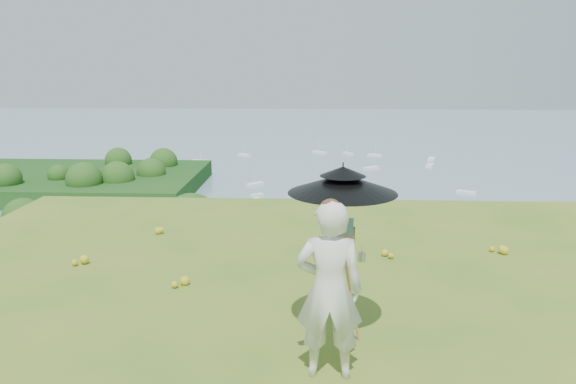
# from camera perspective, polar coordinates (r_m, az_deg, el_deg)

# --- Properties ---
(ground) EXTENTS (14.00, 14.00, 0.00)m
(ground) POSITION_cam_1_polar(r_m,az_deg,el_deg) (6.53, 7.70, -15.45)
(ground) COLOR #4B7521
(ground) RESTS_ON ground
(shoreline_tier) EXTENTS (170.00, 28.00, 8.00)m
(shoreline_tier) POSITION_cam_1_polar(r_m,az_deg,el_deg) (89.70, 2.80, -12.87)
(shoreline_tier) COLOR #6D6557
(shoreline_tier) RESTS_ON bay_water
(bay_water) EXTENTS (700.00, 700.00, 0.00)m
(bay_water) POSITION_cam_1_polar(r_m,az_deg,el_deg) (248.51, 2.73, 4.39)
(bay_water) COLOR gray
(bay_water) RESTS_ON ground
(peninsula) EXTENTS (90.00, 60.00, 12.00)m
(peninsula) POSITION_cam_1_polar(r_m,az_deg,el_deg) (180.00, -21.86, 1.77)
(peninsula) COLOR #0F3911
(peninsula) RESTS_ON bay_water
(slope_trees) EXTENTS (110.00, 50.00, 6.00)m
(slope_trees) POSITION_cam_1_polar(r_m,az_deg,el_deg) (44.57, 3.20, -10.99)
(slope_trees) COLOR #285419
(slope_trees) RESTS_ON forest_slope
(harbor_town) EXTENTS (110.00, 22.00, 5.00)m
(harbor_town) POSITION_cam_1_polar(r_m,az_deg,el_deg) (87.06, 2.85, -9.02)
(harbor_town) COLOR silver
(harbor_town) RESTS_ON shoreline_tier
(moored_boats) EXTENTS (140.00, 140.00, 0.70)m
(moored_boats) POSITION_cam_1_polar(r_m,az_deg,el_deg) (171.14, -1.44, 0.58)
(moored_boats) COLOR white
(moored_boats) RESTS_ON bay_water
(wildflowers) EXTENTS (10.00, 10.50, 0.12)m
(wildflowers) POSITION_cam_1_polar(r_m,az_deg,el_deg) (6.73, 7.53, -13.99)
(wildflowers) COLOR gold
(wildflowers) RESTS_ON ground
(painter) EXTENTS (0.68, 0.45, 1.83)m
(painter) POSITION_cam_1_polar(r_m,az_deg,el_deg) (5.61, 4.20, -9.92)
(painter) COLOR silver
(painter) RESTS_ON ground
(field_easel) EXTENTS (0.60, 0.60, 1.51)m
(field_easel) POSITION_cam_1_polar(r_m,az_deg,el_deg) (6.23, 5.35, -9.19)
(field_easel) COLOR #A17243
(field_easel) RESTS_ON ground
(sun_umbrella) EXTENTS (1.27, 1.27, 0.85)m
(sun_umbrella) POSITION_cam_1_polar(r_m,az_deg,el_deg) (5.98, 5.53, -0.98)
(sun_umbrella) COLOR black
(sun_umbrella) RESTS_ON field_easel
(painter_cap) EXTENTS (0.25, 0.28, 0.10)m
(painter_cap) POSITION_cam_1_polar(r_m,az_deg,el_deg) (5.34, 4.35, -1.35)
(painter_cap) COLOR #DD7988
(painter_cap) RESTS_ON painter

